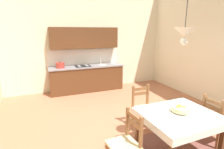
{
  "coord_description": "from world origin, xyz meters",
  "views": [
    {
      "loc": [
        -1.59,
        -3.06,
        2.08
      ],
      "look_at": [
        0.1,
        1.21,
        0.95
      ],
      "focal_mm": 28.58,
      "sensor_mm": 36.0,
      "label": 1
    }
  ],
  "objects_px": {
    "dining_table": "(179,121)",
    "dining_chair_tv_side": "(126,144)",
    "dining_chair_window_side": "(216,121)",
    "pendant_lamp": "(185,33)",
    "fruit_bowl": "(180,109)",
    "kitchen_cabinetry": "(86,67)",
    "dining_chair_kitchen_side": "(143,108)"
  },
  "relations": [
    {
      "from": "dining_chair_window_side",
      "to": "pendant_lamp",
      "type": "xyz_separation_m",
      "value": [
        -0.9,
        0.05,
        1.61
      ]
    },
    {
      "from": "pendant_lamp",
      "to": "fruit_bowl",
      "type": "bearing_deg",
      "value": -21.89
    },
    {
      "from": "dining_chair_kitchen_side",
      "to": "dining_chair_window_side",
      "type": "xyz_separation_m",
      "value": [
        0.97,
        -0.98,
        0.0
      ]
    },
    {
      "from": "dining_chair_window_side",
      "to": "dining_chair_tv_side",
      "type": "distance_m",
      "value": 1.88
    },
    {
      "from": "dining_table",
      "to": "fruit_bowl",
      "type": "height_order",
      "value": "fruit_bowl"
    },
    {
      "from": "dining_chair_window_side",
      "to": "dining_chair_tv_side",
      "type": "relative_size",
      "value": 1.0
    },
    {
      "from": "dining_chair_tv_side",
      "to": "pendant_lamp",
      "type": "height_order",
      "value": "pendant_lamp"
    },
    {
      "from": "dining_table",
      "to": "dining_chair_tv_side",
      "type": "relative_size",
      "value": 1.32
    },
    {
      "from": "kitchen_cabinetry",
      "to": "dining_chair_window_side",
      "type": "distance_m",
      "value": 4.22
    },
    {
      "from": "dining_table",
      "to": "dining_chair_window_side",
      "type": "distance_m",
      "value": 0.92
    },
    {
      "from": "kitchen_cabinetry",
      "to": "dining_table",
      "type": "height_order",
      "value": "kitchen_cabinetry"
    },
    {
      "from": "kitchen_cabinetry",
      "to": "dining_chair_kitchen_side",
      "type": "distance_m",
      "value": 3.01
    },
    {
      "from": "dining_chair_kitchen_side",
      "to": "dining_chair_tv_side",
      "type": "bearing_deg",
      "value": -132.42
    },
    {
      "from": "dining_chair_kitchen_side",
      "to": "dining_table",
      "type": "bearing_deg",
      "value": -85.65
    },
    {
      "from": "kitchen_cabinetry",
      "to": "fruit_bowl",
      "type": "bearing_deg",
      "value": -80.3
    },
    {
      "from": "dining_table",
      "to": "pendant_lamp",
      "type": "xyz_separation_m",
      "value": [
        0.0,
        0.06,
        1.43
      ]
    },
    {
      "from": "dining_chair_tv_side",
      "to": "pendant_lamp",
      "type": "bearing_deg",
      "value": 3.35
    },
    {
      "from": "dining_table",
      "to": "pendant_lamp",
      "type": "height_order",
      "value": "pendant_lamp"
    },
    {
      "from": "dining_chair_kitchen_side",
      "to": "dining_chair_tv_side",
      "type": "relative_size",
      "value": 1.0
    },
    {
      "from": "dining_chair_window_side",
      "to": "pendant_lamp",
      "type": "relative_size",
      "value": 1.16
    },
    {
      "from": "dining_table",
      "to": "dining_chair_tv_side",
      "type": "bearing_deg",
      "value": -179.98
    },
    {
      "from": "kitchen_cabinetry",
      "to": "dining_table",
      "type": "relative_size",
      "value": 2.07
    },
    {
      "from": "kitchen_cabinetry",
      "to": "dining_table",
      "type": "xyz_separation_m",
      "value": [
        0.61,
        -3.92,
        -0.23
      ]
    },
    {
      "from": "kitchen_cabinetry",
      "to": "dining_chair_kitchen_side",
      "type": "relative_size",
      "value": 2.74
    },
    {
      "from": "dining_table",
      "to": "dining_chair_tv_side",
      "type": "height_order",
      "value": "dining_chair_tv_side"
    },
    {
      "from": "dining_chair_kitchen_side",
      "to": "pendant_lamp",
      "type": "xyz_separation_m",
      "value": [
        0.08,
        -0.93,
        1.61
      ]
    },
    {
      "from": "kitchen_cabinetry",
      "to": "dining_chair_tv_side",
      "type": "xyz_separation_m",
      "value": [
        -0.36,
        -3.93,
        -0.41
      ]
    },
    {
      "from": "dining_chair_kitchen_side",
      "to": "dining_chair_window_side",
      "type": "bearing_deg",
      "value": -45.22
    },
    {
      "from": "kitchen_cabinetry",
      "to": "dining_chair_window_side",
      "type": "xyz_separation_m",
      "value": [
        1.51,
        -3.92,
        -0.41
      ]
    },
    {
      "from": "kitchen_cabinetry",
      "to": "pendant_lamp",
      "type": "relative_size",
      "value": 3.16
    },
    {
      "from": "dining_table",
      "to": "fruit_bowl",
      "type": "xyz_separation_m",
      "value": [
        0.05,
        0.04,
        0.19
      ]
    },
    {
      "from": "dining_chair_window_side",
      "to": "dining_table",
      "type": "bearing_deg",
      "value": -179.63
    }
  ]
}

